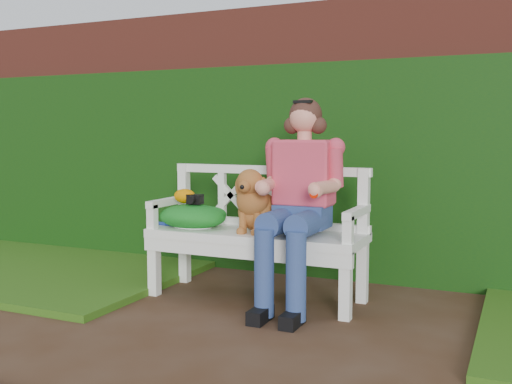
% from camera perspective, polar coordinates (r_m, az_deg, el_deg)
% --- Properties ---
extents(ground, '(60.00, 60.00, 0.00)m').
position_cam_1_polar(ground, '(3.38, -0.03, -14.33)').
color(ground, '#3C2212').
extents(brick_wall, '(10.00, 0.30, 2.20)m').
position_cam_1_polar(brick_wall, '(4.97, 9.01, 4.95)').
color(brick_wall, brown).
rests_on(brick_wall, ground).
extents(ivy_hedge, '(10.00, 0.18, 1.70)m').
position_cam_1_polar(ivy_hedge, '(4.77, 8.27, 1.93)').
color(ivy_hedge, '#163E0A').
rests_on(ivy_hedge, ground).
extents(grass_left, '(2.60, 2.00, 0.05)m').
position_cam_1_polar(grass_left, '(5.42, -19.80, -6.71)').
color(grass_left, '#255211').
rests_on(grass_left, ground).
extents(garden_bench, '(1.64, 0.80, 0.48)m').
position_cam_1_polar(garden_bench, '(4.19, -0.00, -6.96)').
color(garden_bench, white).
rests_on(garden_bench, ground).
extents(seated_woman, '(0.69, 0.85, 1.35)m').
position_cam_1_polar(seated_woman, '(3.97, 4.36, -1.27)').
color(seated_woman, '#E95661').
rests_on(seated_woman, ground).
extents(dog, '(0.36, 0.45, 0.44)m').
position_cam_1_polar(dog, '(4.09, 0.04, -0.72)').
color(dog, brown).
rests_on(dog, garden_bench).
extents(tennis_racket, '(0.59, 0.43, 0.03)m').
position_cam_1_polar(tennis_racket, '(4.32, -6.30, -3.19)').
color(tennis_racket, white).
rests_on(tennis_racket, garden_bench).
extents(green_bag, '(0.53, 0.43, 0.17)m').
position_cam_1_polar(green_bag, '(4.30, -6.07, -2.26)').
color(green_bag, '#207F22').
rests_on(green_bag, garden_bench).
extents(camera_item, '(0.11, 0.08, 0.07)m').
position_cam_1_polar(camera_item, '(4.28, -5.82, -0.67)').
color(camera_item, black).
rests_on(camera_item, green_bag).
extents(baseball_glove, '(0.18, 0.14, 0.10)m').
position_cam_1_polar(baseball_glove, '(4.34, -6.81, -0.38)').
color(baseball_glove, '#D57900').
rests_on(baseball_glove, green_bag).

